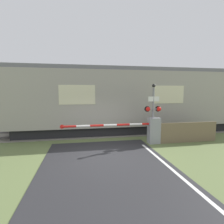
% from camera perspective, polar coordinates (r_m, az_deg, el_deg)
% --- Properties ---
extents(ground_plane, '(80.00, 80.00, 0.00)m').
position_cam_1_polar(ground_plane, '(7.88, -2.94, -13.74)').
color(ground_plane, '#5B6B3D').
extents(track_bed, '(36.00, 3.20, 0.13)m').
position_cam_1_polar(track_bed, '(12.02, -5.58, -6.54)').
color(track_bed, slate).
rests_on(track_bed, ground_plane).
extents(train, '(20.35, 3.09, 4.28)m').
position_cam_1_polar(train, '(12.88, 14.70, 3.88)').
color(train, black).
rests_on(train, ground_plane).
extents(crossing_barrier, '(5.13, 0.44, 1.38)m').
position_cam_1_polar(crossing_barrier, '(9.49, 11.69, -5.70)').
color(crossing_barrier, gray).
rests_on(crossing_barrier, ground_plane).
extents(signal_post, '(0.91, 0.26, 3.16)m').
position_cam_1_polar(signal_post, '(9.53, 13.30, 0.72)').
color(signal_post, gray).
rests_on(signal_post, ground_plane).
extents(roadside_fence, '(3.46, 0.06, 1.10)m').
position_cam_1_polar(roadside_fence, '(10.41, 23.44, -6.12)').
color(roadside_fence, '#726047').
rests_on(roadside_fence, ground_plane).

